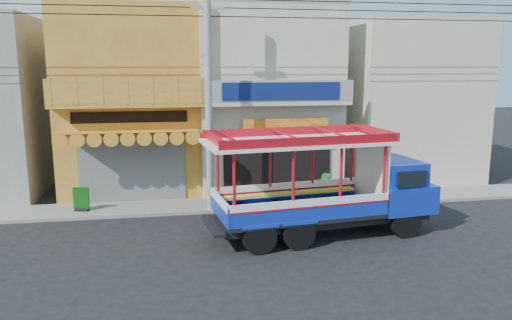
{
  "coord_description": "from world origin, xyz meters",
  "views": [
    {
      "loc": [
        -2.43,
        -15.3,
        5.58
      ],
      "look_at": [
        0.65,
        2.5,
        2.13
      ],
      "focal_mm": 35.0,
      "sensor_mm": 36.0,
      "label": 1
    }
  ],
  "objects_px": {
    "songthaew_truck": "(338,185)",
    "green_sign": "(81,201)",
    "utility_pole": "(212,80)",
    "potted_plant_a": "(310,189)",
    "potted_plant_c": "(354,185)",
    "potted_plant_b": "(325,185)"
  },
  "relations": [
    {
      "from": "green_sign",
      "to": "potted_plant_b",
      "type": "relative_size",
      "value": 0.93
    },
    {
      "from": "potted_plant_a",
      "to": "songthaew_truck",
      "type": "bearing_deg",
      "value": -127.97
    },
    {
      "from": "songthaew_truck",
      "to": "green_sign",
      "type": "relative_size",
      "value": 8.51
    },
    {
      "from": "potted_plant_c",
      "to": "utility_pole",
      "type": "bearing_deg",
      "value": -60.19
    },
    {
      "from": "green_sign",
      "to": "potted_plant_c",
      "type": "relative_size",
      "value": 1.05
    },
    {
      "from": "potted_plant_c",
      "to": "potted_plant_b",
      "type": "bearing_deg",
      "value": -69.11
    },
    {
      "from": "utility_pole",
      "to": "potted_plant_c",
      "type": "bearing_deg",
      "value": 9.1
    },
    {
      "from": "songthaew_truck",
      "to": "green_sign",
      "type": "xyz_separation_m",
      "value": [
        -8.81,
        3.81,
        -1.19
      ]
    },
    {
      "from": "potted_plant_b",
      "to": "potted_plant_c",
      "type": "xyz_separation_m",
      "value": [
        1.27,
        0.0,
        -0.06
      ]
    },
    {
      "from": "utility_pole",
      "to": "potted_plant_a",
      "type": "distance_m",
      "value": 5.98
    },
    {
      "from": "potted_plant_a",
      "to": "green_sign",
      "type": "bearing_deg",
      "value": 144.26
    },
    {
      "from": "green_sign",
      "to": "potted_plant_c",
      "type": "bearing_deg",
      "value": 2.24
    },
    {
      "from": "songthaew_truck",
      "to": "potted_plant_b",
      "type": "bearing_deg",
      "value": 77.42
    },
    {
      "from": "songthaew_truck",
      "to": "potted_plant_b",
      "type": "xyz_separation_m",
      "value": [
        0.95,
        4.24,
        -1.08
      ]
    },
    {
      "from": "green_sign",
      "to": "potted_plant_c",
      "type": "height_order",
      "value": "green_sign"
    },
    {
      "from": "utility_pole",
      "to": "potted_plant_a",
      "type": "xyz_separation_m",
      "value": [
        3.98,
        0.49,
        -4.44
      ]
    },
    {
      "from": "songthaew_truck",
      "to": "potted_plant_b",
      "type": "distance_m",
      "value": 4.47
    },
    {
      "from": "potted_plant_a",
      "to": "potted_plant_b",
      "type": "height_order",
      "value": "potted_plant_b"
    },
    {
      "from": "potted_plant_b",
      "to": "potted_plant_c",
      "type": "distance_m",
      "value": 1.27
    },
    {
      "from": "potted_plant_a",
      "to": "potted_plant_c",
      "type": "distance_m",
      "value": 2.1
    },
    {
      "from": "songthaew_truck",
      "to": "potted_plant_c",
      "type": "bearing_deg",
      "value": 62.42
    },
    {
      "from": "utility_pole",
      "to": "potted_plant_c",
      "type": "height_order",
      "value": "utility_pole"
    }
  ]
}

